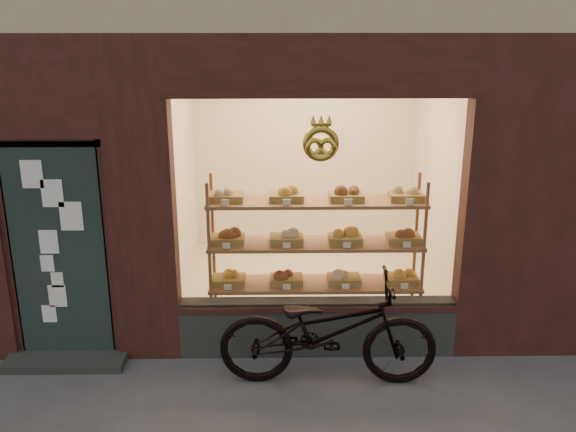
{
  "coord_description": "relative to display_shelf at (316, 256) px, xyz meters",
  "views": [
    {
      "loc": [
        0.07,
        -3.6,
        3.29
      ],
      "look_at": [
        0.16,
        2.0,
        1.48
      ],
      "focal_mm": 40.0,
      "sensor_mm": 36.0,
      "label": 1
    }
  ],
  "objects": [
    {
      "name": "display_shelf",
      "position": [
        0.0,
        0.0,
        0.0
      ],
      "size": [
        2.2,
        0.45,
        1.7
      ],
      "color": "brown",
      "rests_on": "ground"
    },
    {
      "name": "bicycle",
      "position": [
        0.06,
        -0.96,
        -0.34
      ],
      "size": [
        1.99,
        0.75,
        1.03
      ],
      "primitive_type": "imported",
      "rotation": [
        0.0,
        0.0,
        1.54
      ],
      "color": "black",
      "rests_on": "ground"
    }
  ]
}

